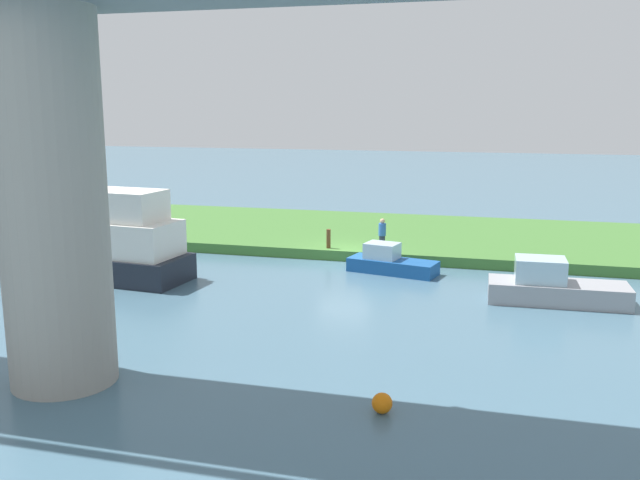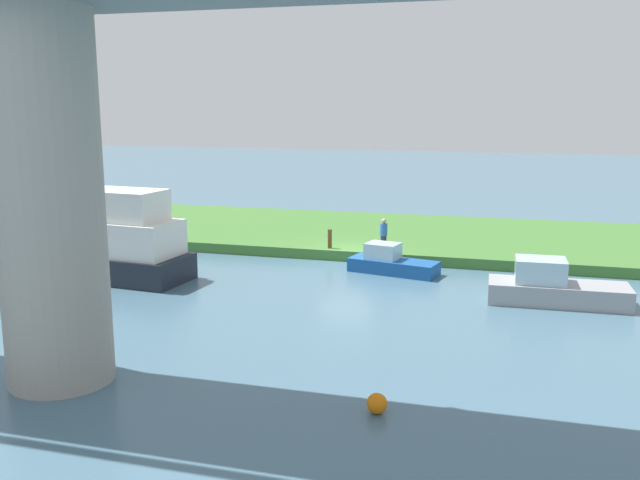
# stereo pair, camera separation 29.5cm
# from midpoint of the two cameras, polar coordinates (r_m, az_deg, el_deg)

# --- Properties ---
(ground_plane) EXTENTS (160.00, 160.00, 0.00)m
(ground_plane) POSITION_cam_midpoint_polar(r_m,az_deg,el_deg) (32.31, 1.78, -1.81)
(ground_plane) COLOR #476B7F
(grassy_bank) EXTENTS (80.00, 12.00, 0.50)m
(grassy_bank) POSITION_cam_midpoint_polar(r_m,az_deg,el_deg) (38.00, 3.89, 0.51)
(grassy_bank) COLOR #427533
(grassy_bank) RESTS_ON ground
(bridge_pylon) EXTENTS (2.73, 2.73, 9.62)m
(bridge_pylon) POSITION_cam_midpoint_polar(r_m,az_deg,el_deg) (18.75, -21.78, 2.91)
(bridge_pylon) COLOR #9E998E
(bridge_pylon) RESTS_ON ground
(person_on_bank) EXTENTS (0.47, 0.47, 1.39)m
(person_on_bank) POSITION_cam_midpoint_polar(r_m,az_deg,el_deg) (33.22, 4.94, 0.62)
(person_on_bank) COLOR #2D334C
(person_on_bank) RESTS_ON grassy_bank
(mooring_post) EXTENTS (0.20, 0.20, 0.92)m
(mooring_post) POSITION_cam_midpoint_polar(r_m,az_deg,el_deg) (32.83, 0.45, 0.11)
(mooring_post) COLOR brown
(mooring_post) RESTS_ON grassy_bank
(motorboat_white) EXTENTS (8.38, 3.46, 4.17)m
(motorboat_white) POSITION_cam_midpoint_polar(r_m,az_deg,el_deg) (30.52, -17.99, -0.16)
(motorboat_white) COLOR #1E232D
(motorboat_white) RESTS_ON ground
(pontoon_yellow) EXTENTS (4.09, 2.20, 1.29)m
(pontoon_yellow) POSITION_cam_midpoint_polar(r_m,az_deg,el_deg) (30.24, 5.57, -1.86)
(pontoon_yellow) COLOR #195199
(pontoon_yellow) RESTS_ON ground
(riverboat_paddlewheel) EXTENTS (5.07, 1.94, 1.67)m
(riverboat_paddlewheel) POSITION_cam_midpoint_polar(r_m,az_deg,el_deg) (26.93, 18.53, -3.73)
(riverboat_paddlewheel) COLOR #99999E
(riverboat_paddlewheel) RESTS_ON ground
(marker_buoy) EXTENTS (0.50, 0.50, 0.50)m
(marker_buoy) POSITION_cam_midpoint_polar(r_m,az_deg,el_deg) (16.87, 4.67, -13.37)
(marker_buoy) COLOR orange
(marker_buoy) RESTS_ON ground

